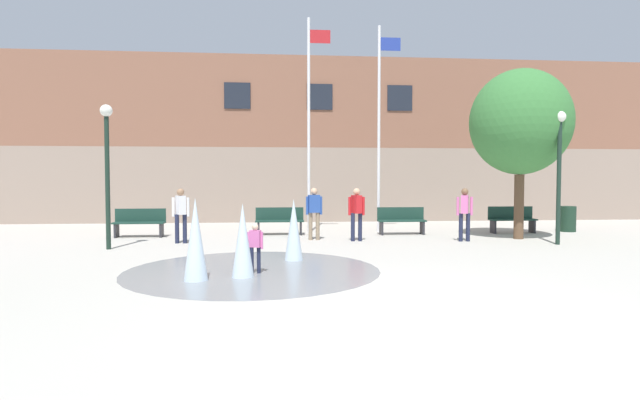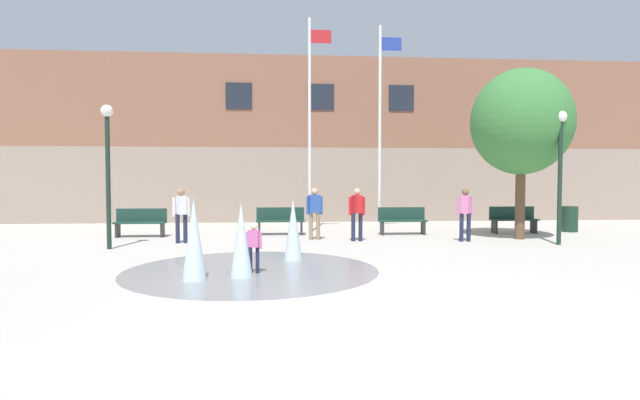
% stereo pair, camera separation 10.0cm
% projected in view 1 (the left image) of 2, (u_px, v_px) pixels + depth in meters
% --- Properties ---
extents(ground_plane, '(100.00, 100.00, 0.00)m').
position_uv_depth(ground_plane, '(416.00, 316.00, 6.78)').
color(ground_plane, '#B2ADA3').
extents(library_building, '(36.00, 6.05, 7.16)m').
position_uv_depth(library_building, '(314.00, 144.00, 24.45)').
color(library_building, gray).
rests_on(library_building, ground).
extents(splash_fountain, '(5.18, 5.18, 1.52)m').
position_uv_depth(splash_fountain, '(247.00, 243.00, 10.00)').
color(splash_fountain, gray).
rests_on(splash_fountain, ground).
extents(park_bench_far_left, '(1.60, 0.44, 0.91)m').
position_uv_depth(park_bench_far_left, '(140.00, 222.00, 15.96)').
color(park_bench_far_left, '#28282D').
rests_on(park_bench_far_left, ground).
extents(park_bench_left_of_flagpoles, '(1.60, 0.44, 0.91)m').
position_uv_depth(park_bench_left_of_flagpoles, '(280.00, 220.00, 16.62)').
color(park_bench_left_of_flagpoles, '#28282D').
rests_on(park_bench_left_of_flagpoles, ground).
extents(park_bench_under_left_flagpole, '(1.60, 0.44, 0.91)m').
position_uv_depth(park_bench_under_left_flagpole, '(401.00, 220.00, 16.75)').
color(park_bench_under_left_flagpole, '#28282D').
rests_on(park_bench_under_left_flagpole, ground).
extents(park_bench_near_trashcan, '(1.60, 0.44, 0.91)m').
position_uv_depth(park_bench_near_trashcan, '(512.00, 219.00, 17.22)').
color(park_bench_near_trashcan, '#28282D').
rests_on(park_bench_near_trashcan, ground).
extents(adult_near_bench, '(0.50, 0.39, 1.59)m').
position_uv_depth(adult_near_bench, '(465.00, 210.00, 14.86)').
color(adult_near_bench, '#1E233D').
rests_on(adult_near_bench, ground).
extents(teen_by_trashcan, '(0.50, 0.39, 1.59)m').
position_uv_depth(teen_by_trashcan, '(181.00, 211.00, 14.41)').
color(teen_by_trashcan, '#1E233D').
rests_on(teen_by_trashcan, ground).
extents(adult_in_red, '(0.50, 0.27, 1.59)m').
position_uv_depth(adult_in_red, '(314.00, 209.00, 15.20)').
color(adult_in_red, '#89755B').
rests_on(adult_in_red, ground).
extents(adult_watching, '(0.50, 0.39, 1.59)m').
position_uv_depth(adult_watching, '(357.00, 210.00, 14.92)').
color(adult_watching, '#1E233D').
rests_on(adult_watching, ground).
extents(child_in_fountain, '(0.31, 0.19, 0.99)m').
position_uv_depth(child_in_fountain, '(255.00, 244.00, 9.82)').
color(child_in_fountain, '#1E233D').
rests_on(child_in_fountain, ground).
extents(flagpole_left, '(0.80, 0.10, 7.38)m').
position_uv_depth(flagpole_left, '(310.00, 119.00, 17.18)').
color(flagpole_left, silver).
rests_on(flagpole_left, ground).
extents(flagpole_right, '(0.80, 0.10, 7.18)m').
position_uv_depth(flagpole_right, '(380.00, 123.00, 17.41)').
color(flagpole_right, silver).
rests_on(flagpole_right, ground).
extents(lamp_post_left_lane, '(0.32, 0.32, 3.82)m').
position_uv_depth(lamp_post_left_lane, '(107.00, 155.00, 13.12)').
color(lamp_post_left_lane, '#192D23').
rests_on(lamp_post_left_lane, ground).
extents(lamp_post_right_lane, '(0.32, 0.32, 3.78)m').
position_uv_depth(lamp_post_right_lane, '(559.00, 157.00, 14.07)').
color(lamp_post_right_lane, '#192D23').
rests_on(lamp_post_right_lane, ground).
extents(trash_can, '(0.56, 0.56, 0.90)m').
position_uv_depth(trash_can, '(568.00, 219.00, 17.68)').
color(trash_can, '#193323').
rests_on(trash_can, ground).
extents(street_tree_near_building, '(3.05, 3.05, 5.24)m').
position_uv_depth(street_tree_near_building, '(520.00, 122.00, 15.37)').
color(street_tree_near_building, brown).
rests_on(street_tree_near_building, ground).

